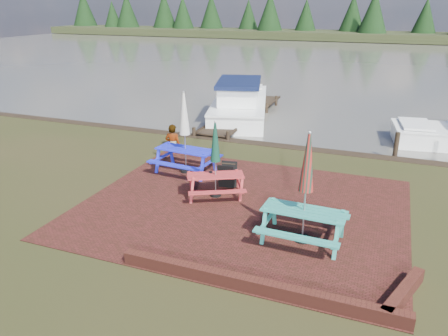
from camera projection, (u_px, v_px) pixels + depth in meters
ground at (230, 223)px, 11.63m from camera, size 120.00×120.00×0.00m
paving at (242, 207)px, 12.50m from camera, size 9.00×7.50×0.02m
brick_wall at (288, 288)px, 8.75m from camera, size 6.21×1.79×0.30m
water at (358, 61)px, 43.87m from camera, size 120.00×60.00×0.02m
far_treeline at (378, 18)px, 67.98m from camera, size 120.00×10.00×8.10m
picnic_table_teal at (305, 205)px, 10.40m from camera, size 2.06×1.85×2.77m
picnic_table_red at (215, 171)px, 12.94m from camera, size 2.17×2.09×2.32m
picnic_table_blue at (185, 145)px, 14.77m from camera, size 2.15×1.95×2.78m
chalkboard at (227, 175)px, 13.72m from camera, size 0.53×0.54×0.81m
jetty at (243, 114)px, 22.60m from camera, size 1.76×9.08×1.00m
boat_jetty at (240, 105)px, 22.91m from camera, size 4.65×8.21×2.26m
person at (172, 125)px, 17.45m from camera, size 0.70×0.48×1.84m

